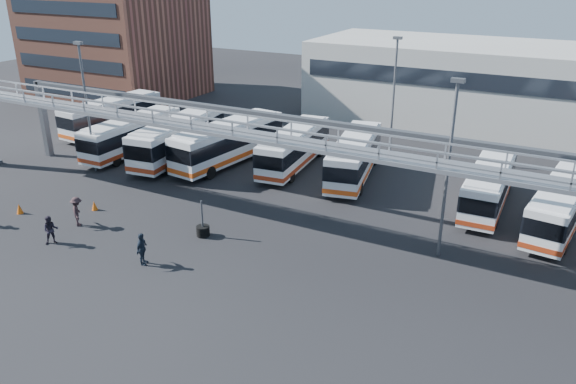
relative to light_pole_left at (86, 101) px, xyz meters
The scene contains 21 objects.
ground 18.78m from the light_pole_left, 26.57° to the right, with size 140.00×140.00×0.00m, color black.
gantry 16.14m from the light_pole_left, ahead, with size 51.40×5.15×7.10m.
apartment_building 28.52m from the light_pole_left, 129.29° to the left, with size 18.00×15.00×16.00m, color brown.
warehouse 41.07m from the light_pole_left, 46.97° to the left, with size 42.00×14.00×8.00m, color #9E9E99.
light_pole_left is the anchor object (origin of this frame).
light_pole_mid 28.02m from the light_pole_left, ahead, with size 0.70×0.35×10.21m.
light_pole_back 24.41m from the light_pole_left, 34.99° to the left, with size 0.70×0.35×10.21m.
bus_0 11.88m from the light_pole_left, 126.70° to the left, with size 3.41×11.05×3.30m.
bus_1 6.31m from the light_pole_left, 94.26° to the left, with size 2.63×10.64×3.22m.
bus_2 7.93m from the light_pole_left, 53.43° to the left, with size 3.97×11.75×3.50m.
bus_3 11.45m from the light_pole_left, 37.91° to the left, with size 4.03×11.80×3.52m.
bus_4 16.58m from the light_pole_left, 31.31° to the left, with size 3.53×10.75×3.20m.
bus_5 21.13m from the light_pole_left, 23.93° to the left, with size 4.54×11.09×3.28m.
bus_7 30.39m from the light_pole_left, 14.17° to the left, with size 2.58×10.13×3.06m.
bus_8 34.49m from the light_pole_left, ahead, with size 3.55×10.40×3.10m.
pedestrian_b 13.59m from the light_pole_left, 55.50° to the right, with size 0.87×0.68×1.79m, color black.
pedestrian_c 11.37m from the light_pole_left, 49.97° to the right, with size 1.25×0.72×1.94m, color #2E1F22.
pedestrian_d 17.51m from the light_pole_left, 35.66° to the right, with size 1.11×0.46×1.90m, color #1C2532.
cone_left 10.17m from the light_pole_left, 78.60° to the right, with size 0.44×0.44×0.69m, color #D7550B.
cone_right 9.71m from the light_pole_left, 44.80° to the right, with size 0.41×0.41×0.65m, color #D7550B.
tire_stack 16.41m from the light_pole_left, 20.25° to the right, with size 0.82×0.82×2.35m.
Camera 1 is at (17.78, -22.28, 15.73)m, focal length 35.00 mm.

